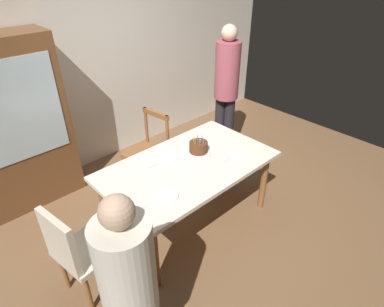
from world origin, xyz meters
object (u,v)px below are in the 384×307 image
at_px(dining_table, 188,171).
at_px(person_celebrant, 130,292).
at_px(chair_spindle_back, 148,153).
at_px(plate_far_side, 167,157).
at_px(chair_upholstered, 77,250).
at_px(china_cabinet, 13,128).
at_px(person_guest, 226,86).
at_px(plate_near_celebrant, 166,195).
at_px(birthday_cake, 198,148).
at_px(plate_near_guest, 240,153).

relative_size(dining_table, person_celebrant, 1.08).
bearing_deg(dining_table, chair_spindle_back, 83.43).
bearing_deg(plate_far_side, chair_upholstered, -166.79).
bearing_deg(china_cabinet, person_guest, -19.63).
height_order(dining_table, china_cabinet, china_cabinet).
distance_m(chair_upholstered, person_guest, 2.73).
height_order(dining_table, plate_near_celebrant, plate_near_celebrant).
xyz_separation_m(plate_far_side, chair_upholstered, (-1.17, -0.27, -0.23)).
relative_size(birthday_cake, plate_near_guest, 1.27).
height_order(birthday_cake, person_celebrant, person_celebrant).
relative_size(plate_far_side, person_celebrant, 0.14).
bearing_deg(chair_upholstered, china_cabinet, 84.39).
bearing_deg(dining_table, person_guest, 27.66).
bearing_deg(chair_upholstered, birthday_cake, 5.13).
xyz_separation_m(dining_table, china_cabinet, (-1.10, 1.56, 0.28)).
height_order(birthday_cake, chair_spindle_back, chair_spindle_back).
relative_size(plate_near_celebrant, plate_far_side, 1.00).
height_order(person_guest, china_cabinet, china_cabinet).
xyz_separation_m(chair_upholstered, person_guest, (2.58, 0.74, 0.51)).
bearing_deg(plate_near_celebrant, person_celebrant, -140.06).
bearing_deg(birthday_cake, plate_near_guest, -46.98).
relative_size(plate_near_celebrant, plate_near_guest, 1.00).
distance_m(dining_table, plate_near_celebrant, 0.54).
xyz_separation_m(chair_upholstered, person_celebrant, (-0.02, -0.86, 0.38)).
bearing_deg(dining_table, china_cabinet, 125.16).
height_order(plate_near_celebrant, person_guest, person_guest).
bearing_deg(plate_near_guest, plate_near_celebrant, 180.00).
bearing_deg(chair_upholstered, dining_table, 2.08).
height_order(person_celebrant, china_cabinet, china_cabinet).
height_order(dining_table, chair_upholstered, chair_upholstered).
bearing_deg(chair_upholstered, plate_near_guest, -5.90).
bearing_deg(plate_near_celebrant, chair_spindle_back, 61.66).
distance_m(plate_near_celebrant, china_cabinet, 1.90).
distance_m(chair_upholstered, china_cabinet, 1.66).
height_order(birthday_cake, plate_far_side, birthday_cake).
bearing_deg(person_guest, plate_far_side, -161.75).
bearing_deg(china_cabinet, plate_near_celebrant, -70.84).
xyz_separation_m(plate_near_celebrant, plate_near_guest, (1.00, 0.00, 0.00)).
xyz_separation_m(dining_table, plate_near_guest, (0.52, -0.23, 0.09)).
distance_m(birthday_cake, chair_spindle_back, 0.83).
bearing_deg(dining_table, plate_near_celebrant, -154.35).
distance_m(plate_near_celebrant, plate_near_guest, 1.00).
bearing_deg(birthday_cake, person_guest, 28.90).
bearing_deg(plate_near_celebrant, plate_near_guest, 0.00).
relative_size(chair_spindle_back, person_guest, 0.52).
relative_size(dining_table, chair_spindle_back, 1.82).
height_order(birthday_cake, china_cabinet, china_cabinet).
distance_m(dining_table, plate_far_side, 0.26).
height_order(dining_table, plate_near_guest, plate_near_guest).
distance_m(dining_table, person_guest, 1.54).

